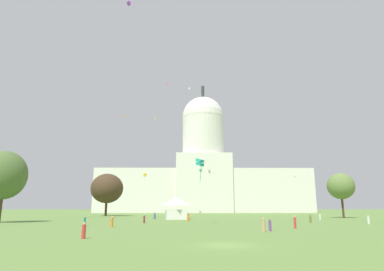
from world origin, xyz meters
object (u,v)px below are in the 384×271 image
tree_west_near (107,188)px  kite_green_mid (201,170)px  capitol_building (203,174)px  person_red_aisle_center (84,231)px  person_orange_edge_west (112,222)px  kite_turquoise_low (200,162)px  person_white_lawn_far_left (368,220)px  kite_magenta_low (101,178)px  tree_west_far (4,175)px  person_teal_back_center (85,221)px  person_red_near_tree_west (295,222)px  kite_yellow_low (145,175)px  person_maroon_near_tent (144,219)px  person_denim_deep_crowd (155,216)px  event_tent (176,208)px  kite_violet_high (129,3)px  kite_white_high (190,89)px  kite_lime_high (155,119)px  kite_blue_low (297,177)px  person_purple_mid_right (270,226)px  tree_east_mid (341,186)px  person_olive_front_left (310,219)px  kite_orange_high (123,118)px  person_orange_mid_left (188,217)px  person_tan_mid_center (263,226)px  person_white_front_center (320,217)px

tree_west_near → kite_green_mid: bearing=45.1°
capitol_building → person_red_aisle_center: (-18.88, -149.88, -20.16)m
person_orange_edge_west → kite_turquoise_low: size_ratio=0.38×
person_white_lawn_far_left → kite_magenta_low: kite_magenta_low is taller
tree_west_far → person_teal_back_center: size_ratio=8.98×
person_red_near_tree_west → kite_yellow_low: (-30.51, 71.89, 13.49)m
person_orange_edge_west → capitol_building: bearing=-157.8°
person_maroon_near_tent → person_denim_deep_crowd: bearing=30.9°
person_white_lawn_far_left → person_denim_deep_crowd: (-40.61, 26.07, 0.01)m
event_tent → kite_violet_high: (-12.79, -5.97, 52.35)m
kite_white_high → kite_magenta_low: bearing=4.2°
kite_lime_high → kite_magenta_low: 44.46m
person_red_near_tree_west → person_red_aisle_center: size_ratio=1.16×
tree_west_far → kite_green_mid: 91.87m
person_maroon_near_tent → kite_green_mid: bearing=20.8°
kite_blue_low → tree_west_near: bearing=106.1°
person_purple_mid_right → tree_east_mid: bearing=-125.9°
person_olive_front_left → kite_magenta_low: 71.71m
person_orange_edge_west → kite_orange_high: kite_orange_high is taller
person_red_near_tree_west → person_orange_mid_left: size_ratio=1.00×
kite_green_mid → kite_blue_low: bearing=142.7°
event_tent → person_tan_mid_center: event_tent is taller
person_orange_edge_west → person_maroon_near_tent: bearing=-164.2°
kite_orange_high → kite_green_mid: bearing=2.2°
event_tent → person_maroon_near_tent: event_tent is taller
person_white_front_center → kite_green_mid: 74.99m
kite_green_mid → kite_violet_high: bearing=66.1°
kite_turquoise_low → kite_green_mid: (3.80, 89.06, 8.27)m
tree_west_near → kite_orange_high: 46.35m
person_white_lawn_far_left → person_purple_mid_right: size_ratio=1.04×
person_olive_front_left → tree_west_far: bearing=-13.4°
tree_east_mid → kite_lime_high: 82.86m
person_white_lawn_far_left → kite_turquoise_low: bearing=164.9°
capitol_building → kite_yellow_low: 68.12m
person_red_aisle_center → kite_white_high: size_ratio=1.38×
capitol_building → kite_orange_high: size_ratio=34.24×
person_white_front_center → person_orange_mid_left: bearing=17.7°
kite_orange_high → person_orange_edge_west: bearing=-79.6°
tree_west_near → kite_lime_high: 45.26m
tree_west_far → kite_magenta_low: 46.74m
person_white_front_center → kite_orange_high: bearing=-43.1°
kite_blue_low → kite_magenta_low: bearing=107.1°
person_white_lawn_far_left → event_tent: bearing=127.1°
person_orange_mid_left → kite_orange_high: kite_orange_high is taller
person_red_near_tree_west → kite_white_high: bearing=-97.0°
capitol_building → person_red_near_tree_west: size_ratio=65.13×
event_tent → person_white_front_center: (33.60, -4.59, -1.99)m
kite_lime_high → kite_white_high: bearing=120.8°
capitol_building → person_orange_edge_west: bearing=-98.7°
event_tent → person_olive_front_left: size_ratio=3.80×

